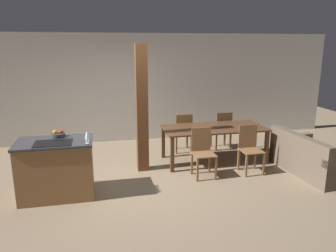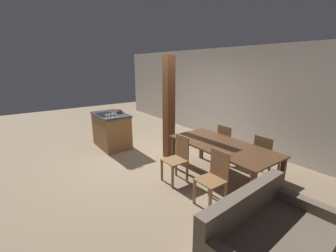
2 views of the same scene
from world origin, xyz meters
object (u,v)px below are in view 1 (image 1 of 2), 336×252
(wine_glass_middle, at_px, (87,136))
(wine_glass_near, at_px, (87,137))
(dining_chair_far_left, at_px, (183,132))
(couch, at_px, (314,160))
(kitchen_island, at_px, (56,169))
(fruit_bowl, at_px, (58,134))
(timber_post, at_px, (142,109))
(wine_glass_far, at_px, (87,134))
(dining_chair_far_right, at_px, (222,130))
(wine_glass_end, at_px, (87,133))
(dining_chair_near_right, at_px, (250,148))
(dining_chair_near_left, at_px, (203,151))
(dining_table, at_px, (214,131))

(wine_glass_middle, bearing_deg, wine_glass_near, -90.00)
(dining_chair_far_left, distance_m, couch, 2.79)
(kitchen_island, relative_size, couch, 0.70)
(fruit_bowl, height_order, timber_post, timber_post)
(wine_glass_near, xyz_separation_m, dining_chair_far_left, (2.07, 2.05, -0.58))
(wine_glass_far, xyz_separation_m, dining_chair_far_right, (3.02, 1.89, -0.58))
(wine_glass_middle, height_order, timber_post, timber_post)
(couch, bearing_deg, fruit_bowl, 83.03)
(wine_glass_end, xyz_separation_m, dining_chair_far_right, (3.02, 1.81, -0.58))
(dining_chair_near_right, bearing_deg, kitchen_island, -175.05)
(kitchen_island, xyz_separation_m, dining_chair_far_right, (3.55, 1.75, 0.01))
(wine_glass_near, bearing_deg, dining_chair_near_right, 11.34)
(dining_chair_near_left, xyz_separation_m, dining_chair_far_right, (0.96, 1.44, 0.00))
(kitchen_island, relative_size, dining_chair_far_right, 1.31)
(fruit_bowl, distance_m, dining_chair_far_left, 3.00)
(fruit_bowl, height_order, couch, fruit_bowl)
(dining_table, bearing_deg, dining_chair_near_right, -56.48)
(kitchen_island, distance_m, wine_glass_middle, 0.81)
(wine_glass_end, xyz_separation_m, dining_table, (2.55, 1.09, -0.40))
(dining_chair_far_left, bearing_deg, kitchen_island, 34.08)
(wine_glass_near, relative_size, timber_post, 0.06)
(wine_glass_near, xyz_separation_m, dining_chair_near_right, (3.02, 0.61, -0.58))
(dining_table, distance_m, dining_chair_near_right, 0.88)
(wine_glass_far, bearing_deg, dining_chair_far_right, 31.99)
(dining_chair_far_right, distance_m, couch, 2.14)
(fruit_bowl, bearing_deg, wine_glass_far, -38.05)
(dining_chair_far_right, bearing_deg, fruit_bowl, 23.40)
(dining_chair_near_right, bearing_deg, wine_glass_far, -171.64)
(dining_chair_near_left, height_order, dining_chair_far_left, same)
(dining_chair_near_right, bearing_deg, timber_post, 164.60)
(dining_table, distance_m, dining_chair_near_left, 0.88)
(dining_chair_far_left, height_order, timber_post, timber_post)
(wine_glass_far, relative_size, timber_post, 0.06)
(dining_chair_far_left, bearing_deg, couch, 140.50)
(dining_chair_near_left, xyz_separation_m, timber_post, (-1.06, 0.55, 0.74))
(wine_glass_end, distance_m, couch, 4.29)
(dining_table, relative_size, dining_chair_near_right, 2.34)
(kitchen_island, bearing_deg, wine_glass_far, -14.78)
(dining_chair_near_left, distance_m, timber_post, 1.41)
(kitchen_island, relative_size, wine_glass_middle, 8.18)
(wine_glass_far, bearing_deg, timber_post, 44.69)
(kitchen_island, height_order, dining_table, kitchen_island)
(wine_glass_near, distance_m, dining_chair_far_right, 3.70)
(couch, bearing_deg, kitchen_island, 85.91)
(couch, relative_size, timber_post, 0.70)
(dining_chair_near_left, xyz_separation_m, dining_chair_far_left, (0.00, 1.44, 0.00))
(couch, bearing_deg, timber_post, 70.78)
(dining_chair_near_left, bearing_deg, dining_chair_far_right, 56.48)
(wine_glass_near, bearing_deg, couch, 3.83)
(fruit_bowl, height_order, wine_glass_far, wine_glass_far)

